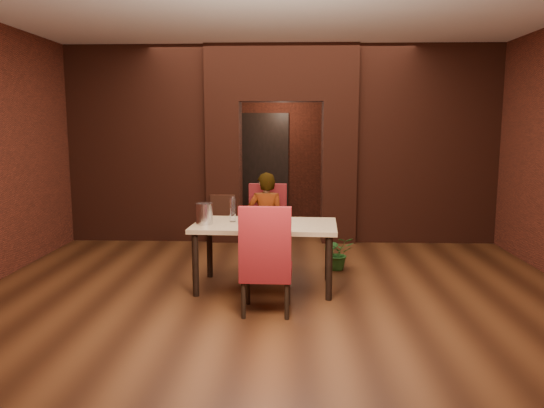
{
  "coord_description": "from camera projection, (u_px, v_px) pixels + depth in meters",
  "views": [
    {
      "loc": [
        0.16,
        -6.79,
        1.93
      ],
      "look_at": [
        -0.08,
        0.0,
        0.91
      ],
      "focal_mm": 35.0,
      "sensor_mm": 36.0,
      "label": 1
    }
  ],
  "objects": [
    {
      "name": "wine_glass_a",
      "position": [
        248.0,
        215.0,
        6.23
      ],
      "size": [
        0.08,
        0.08,
        0.2
      ],
      "primitive_type": null,
      "color": "white",
      "rests_on": "dining_table"
    },
    {
      "name": "wall_front",
      "position": [
        261.0,
        188.0,
        2.82
      ],
      "size": [
        7.0,
        0.04,
        3.2
      ],
      "primitive_type": "cube",
      "color": "maroon",
      "rests_on": "ground"
    },
    {
      "name": "chair_near",
      "position": [
        267.0,
        258.0,
        5.45
      ],
      "size": [
        0.53,
        0.53,
        1.14
      ],
      "primitive_type": "cube",
      "rotation": [
        0.0,
        0.0,
        3.12
      ],
      "color": "maroon",
      "rests_on": "ground"
    },
    {
      "name": "dining_table",
      "position": [
        265.0,
        256.0,
        6.28
      ],
      "size": [
        1.72,
        1.03,
        0.78
      ],
      "primitive_type": "cube",
      "rotation": [
        0.0,
        0.0,
        -0.06
      ],
      "color": "tan",
      "rests_on": "ground"
    },
    {
      "name": "chair_far",
      "position": [
        267.0,
        228.0,
        7.09
      ],
      "size": [
        0.53,
        0.53,
        1.13
      ],
      "primitive_type": "cube",
      "rotation": [
        0.0,
        0.0,
        -0.04
      ],
      "color": "maroon",
      "rests_on": "ground"
    },
    {
      "name": "pillar_left",
      "position": [
        224.0,
        172.0,
        8.85
      ],
      "size": [
        0.55,
        0.55,
        2.3
      ],
      "primitive_type": "cube",
      "color": "maroon",
      "rests_on": "ground"
    },
    {
      "name": "water_bottle",
      "position": [
        233.0,
        209.0,
        6.32
      ],
      "size": [
        0.07,
        0.07,
        0.3
      ],
      "primitive_type": "cylinder",
      "color": "white",
      "rests_on": "dining_table"
    },
    {
      "name": "wine_bucket",
      "position": [
        204.0,
        214.0,
        6.16
      ],
      "size": [
        0.2,
        0.2,
        0.24
      ],
      "primitive_type": "cylinder",
      "color": "silver",
      "rests_on": "dining_table"
    },
    {
      "name": "rear_door",
      "position": [
        263.0,
        168.0,
        10.76
      ],
      "size": [
        0.9,
        0.08,
        2.1
      ],
      "primitive_type": "cube",
      "color": "black",
      "rests_on": "ground"
    },
    {
      "name": "wing_wall_left",
      "position": [
        140.0,
        145.0,
        8.83
      ],
      "size": [
        2.28,
        0.35,
        3.2
      ],
      "primitive_type": "cube",
      "color": "maroon",
      "rests_on": "ground"
    },
    {
      "name": "pillar_right",
      "position": [
        338.0,
        172.0,
        8.78
      ],
      "size": [
        0.55,
        0.55,
        2.3
      ],
      "primitive_type": "cube",
      "color": "maroon",
      "rests_on": "ground"
    },
    {
      "name": "wall_left",
      "position": [
        10.0,
        150.0,
        6.89
      ],
      "size": [
        0.04,
        8.0,
        3.2
      ],
      "primitive_type": "cube",
      "color": "maroon",
      "rests_on": "ground"
    },
    {
      "name": "tasting_sheet",
      "position": [
        256.0,
        226.0,
        6.05
      ],
      "size": [
        0.37,
        0.34,
        0.0
      ],
      "primitive_type": "cube",
      "rotation": [
        0.0,
        0.0,
        0.5
      ],
      "color": "white",
      "rests_on": "dining_table"
    },
    {
      "name": "floor",
      "position": [
        278.0,
        272.0,
        7.01
      ],
      "size": [
        8.0,
        8.0,
        0.0
      ],
      "primitive_type": "plane",
      "color": "#472511",
      "rests_on": "ground"
    },
    {
      "name": "lintel",
      "position": [
        282.0,
        74.0,
        8.57
      ],
      "size": [
        2.45,
        0.55,
        0.9
      ],
      "primitive_type": "cube",
      "color": "maroon",
      "rests_on": "ground"
    },
    {
      "name": "wall_back",
      "position": [
        283.0,
        141.0,
        10.72
      ],
      "size": [
        7.0,
        0.04,
        3.2
      ],
      "primitive_type": "cube",
      "color": "maroon",
      "rests_on": "ground"
    },
    {
      "name": "potted_plant",
      "position": [
        338.0,
        253.0,
        7.11
      ],
      "size": [
        0.47,
        0.43,
        0.45
      ],
      "primitive_type": "imported",
      "rotation": [
        0.0,
        0.0,
        0.21
      ],
      "color": "#255C21",
      "rests_on": "ground"
    },
    {
      "name": "vent_panel",
      "position": [
        223.0,
        210.0,
        8.64
      ],
      "size": [
        0.4,
        0.03,
        0.5
      ],
      "primitive_type": "cube",
      "color": "#A24D2F",
      "rests_on": "ground"
    },
    {
      "name": "person_seated",
      "position": [
        266.0,
        222.0,
        6.96
      ],
      "size": [
        0.49,
        0.33,
        1.32
      ],
      "primitive_type": "imported",
      "rotation": [
        0.0,
        0.0,
        3.11
      ],
      "color": "white",
      "rests_on": "ground"
    },
    {
      "name": "wine_glass_b",
      "position": [
        261.0,
        215.0,
        6.19
      ],
      "size": [
        0.08,
        0.08,
        0.2
      ],
      "primitive_type": null,
      "color": "silver",
      "rests_on": "dining_table"
    },
    {
      "name": "wine_glass_c",
      "position": [
        282.0,
        216.0,
        6.06
      ],
      "size": [
        0.09,
        0.09,
        0.22
      ],
      "primitive_type": null,
      "color": "white",
      "rests_on": "dining_table"
    },
    {
      "name": "rear_door_frame",
      "position": [
        263.0,
        169.0,
        10.72
      ],
      "size": [
        1.02,
        0.04,
        2.22
      ],
      "primitive_type": "cube",
      "color": "black",
      "rests_on": "ground"
    },
    {
      "name": "wing_wall_right",
      "position": [
        426.0,
        145.0,
        8.66
      ],
      "size": [
        2.28,
        0.35,
        3.2
      ],
      "primitive_type": "cube",
      "color": "maroon",
      "rests_on": "ground"
    },
    {
      "name": "ceiling",
      "position": [
        279.0,
        21.0,
        6.53
      ],
      "size": [
        7.0,
        8.0,
        0.04
      ],
      "primitive_type": "cube",
      "color": "silver",
      "rests_on": "ground"
    }
  ]
}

